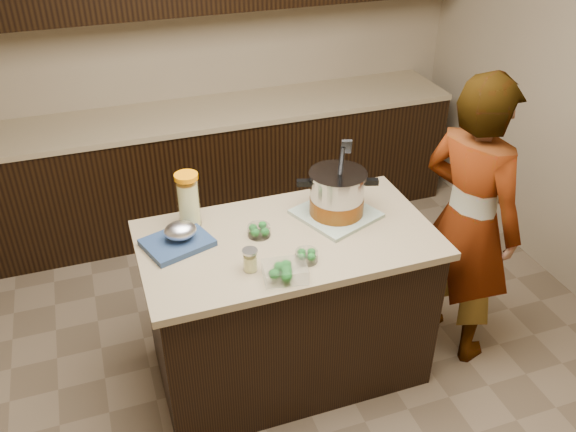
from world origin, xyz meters
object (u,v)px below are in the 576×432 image
Objects in this scene: person at (468,222)px; stock_pot at (337,196)px; island at (288,306)px; lemonade_pitcher at (189,202)px.

stock_pot is at bearing 53.60° from person.
stock_pot is at bearing 18.80° from island.
person is (0.68, -0.20, -0.18)m from stock_pot.
person reaches higher than island.
stock_pot is 0.25× the size of person.
island is at bearing -31.90° from lemonade_pitcher.
island is at bearing -143.79° from stock_pot.
person is (1.41, -0.37, -0.20)m from lemonade_pitcher.
island is 0.77m from lemonade_pitcher.
stock_pot is 1.47× the size of lemonade_pitcher.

